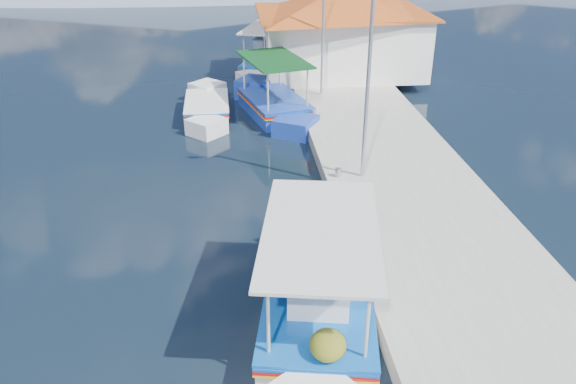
{
  "coord_description": "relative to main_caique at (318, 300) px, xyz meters",
  "views": [
    {
      "loc": [
        0.51,
        -14.63,
        8.53
      ],
      "look_at": [
        1.9,
        -0.52,
        1.3
      ],
      "focal_mm": 35.43,
      "sensor_mm": 36.0,
      "label": 1
    }
  ],
  "objects": [
    {
      "name": "quay",
      "position": [
        3.71,
        10.44,
        -0.27
      ],
      "size": [
        5.0,
        44.0,
        0.5
      ],
      "primitive_type": "cube",
      "color": "#AEABA3",
      "rests_on": "ground"
    },
    {
      "name": "main_caique",
      "position": [
        0.0,
        0.0,
        0.0
      ],
      "size": [
        3.3,
        8.16,
        2.73
      ],
      "rotation": [
        0.0,
        0.0,
        0.17
      ],
      "color": "white",
      "rests_on": "ground"
    },
    {
      "name": "caique_blue_hull",
      "position": [
        -2.89,
        14.33,
        -0.22
      ],
      "size": [
        1.96,
        6.38,
        1.14
      ],
      "rotation": [
        0.0,
        0.0,
        -0.02
      ],
      "color": "white",
      "rests_on": "ground"
    },
    {
      "name": "caique_green_canopy",
      "position": [
        0.13,
        14.26,
        -0.1
      ],
      "size": [
        3.51,
        7.3,
        2.83
      ],
      "rotation": [
        0.0,
        0.0,
        -0.26
      ],
      "color": "#1B3CA6",
      "rests_on": "ground"
    },
    {
      "name": "lamp_post_near",
      "position": [
        2.32,
        6.44,
        3.33
      ],
      "size": [
        1.21,
        0.14,
        6.0
      ],
      "color": "#A5A8AD",
      "rests_on": "quay"
    },
    {
      "name": "ground",
      "position": [
        -2.19,
        4.44,
        -0.52
      ],
      "size": [
        160.0,
        160.0,
        0.0
      ],
      "primitive_type": "plane",
      "color": "black",
      "rests_on": "ground"
    },
    {
      "name": "lamp_post_far",
      "position": [
        2.32,
        15.44,
        3.33
      ],
      "size": [
        1.21,
        0.14,
        6.0
      ],
      "color": "#A5A8AD",
      "rests_on": "quay"
    },
    {
      "name": "bollards",
      "position": [
        1.61,
        9.69,
        0.13
      ],
      "size": [
        0.2,
        17.2,
        0.3
      ],
      "color": "#A5A8AD",
      "rests_on": "quay"
    },
    {
      "name": "caique_far",
      "position": [
        0.36,
        21.42,
        -0.01
      ],
      "size": [
        3.95,
        7.58,
        2.79
      ],
      "rotation": [
        0.0,
        0.0,
        0.32
      ],
      "color": "white",
      "rests_on": "ground"
    },
    {
      "name": "harbor_building",
      "position": [
        4.01,
        19.44,
        2.25
      ],
      "size": [
        10.49,
        10.49,
        4.4
      ],
      "color": "white",
      "rests_on": "quay"
    }
  ]
}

